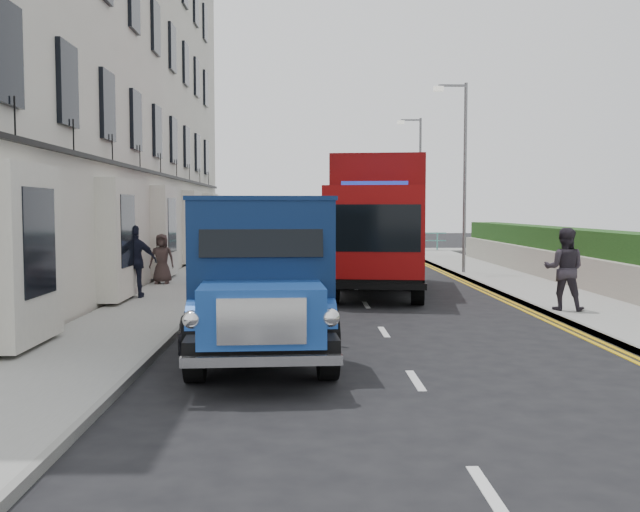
{
  "coord_description": "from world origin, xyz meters",
  "views": [
    {
      "loc": [
        -1.6,
        -11.97,
        2.45
      ],
      "look_at": [
        -1.23,
        3.81,
        1.4
      ],
      "focal_mm": 40.0,
      "sensor_mm": 36.0,
      "label": 1
    }
  ],
  "objects_px": {
    "red_lorry": "(380,220)",
    "parked_car_front": "(249,300)",
    "lamp_mid": "(462,166)",
    "lamp_far": "(418,178)",
    "bedford_lorry": "(262,290)"
  },
  "relations": [
    {
      "from": "lamp_far",
      "to": "parked_car_front",
      "type": "xyz_separation_m",
      "value": [
        -6.78,
        -23.0,
        -3.22
      ]
    },
    {
      "from": "lamp_mid",
      "to": "parked_car_front",
      "type": "xyz_separation_m",
      "value": [
        -6.78,
        -13.0,
        -3.22
      ]
    },
    {
      "from": "lamp_mid",
      "to": "bedford_lorry",
      "type": "distance_m",
      "value": 16.58
    },
    {
      "from": "lamp_far",
      "to": "parked_car_front",
      "type": "relative_size",
      "value": 1.54
    },
    {
      "from": "lamp_mid",
      "to": "bedford_lorry",
      "type": "height_order",
      "value": "lamp_mid"
    },
    {
      "from": "red_lorry",
      "to": "parked_car_front",
      "type": "bearing_deg",
      "value": -103.44
    },
    {
      "from": "lamp_mid",
      "to": "bedford_lorry",
      "type": "bearing_deg",
      "value": -113.13
    },
    {
      "from": "lamp_mid",
      "to": "bedford_lorry",
      "type": "relative_size",
      "value": 1.25
    },
    {
      "from": "bedford_lorry",
      "to": "lamp_far",
      "type": "bearing_deg",
      "value": 72.25
    },
    {
      "from": "lamp_far",
      "to": "bedford_lorry",
      "type": "bearing_deg",
      "value": -104.39
    },
    {
      "from": "lamp_far",
      "to": "parked_car_front",
      "type": "bearing_deg",
      "value": -106.42
    },
    {
      "from": "lamp_mid",
      "to": "parked_car_front",
      "type": "distance_m",
      "value": 15.01
    },
    {
      "from": "lamp_far",
      "to": "bedford_lorry",
      "type": "xyz_separation_m",
      "value": [
        -6.42,
        -25.02,
        -2.81
      ]
    },
    {
      "from": "lamp_mid",
      "to": "lamp_far",
      "type": "xyz_separation_m",
      "value": [
        0.0,
        10.0,
        0.0
      ]
    },
    {
      "from": "bedford_lorry",
      "to": "lamp_mid",
      "type": "bearing_deg",
      "value": 63.5
    }
  ]
}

